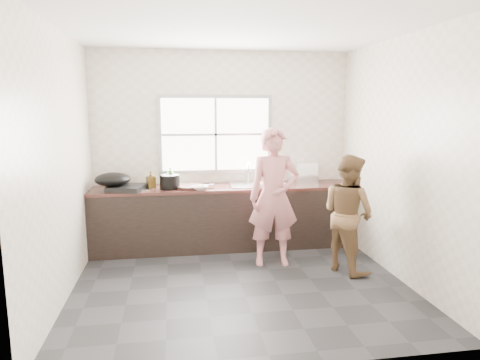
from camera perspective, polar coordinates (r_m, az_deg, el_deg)
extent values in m
cube|color=#28282A|center=(4.88, 0.03, -13.64)|extent=(3.60, 3.20, 0.01)
cube|color=silver|center=(4.55, 0.04, 19.55)|extent=(3.60, 3.20, 0.01)
cube|color=beige|center=(6.10, -2.34, 4.24)|extent=(3.60, 0.01, 2.70)
cube|color=beige|center=(4.60, -22.80, 1.74)|extent=(0.01, 3.20, 2.70)
cube|color=beige|center=(5.12, 20.45, 2.61)|extent=(0.01, 3.20, 2.70)
cube|color=beige|center=(2.96, 4.90, -1.51)|extent=(3.60, 0.01, 2.70)
cube|color=black|center=(5.95, -1.92, -5.09)|extent=(3.60, 0.62, 0.82)
cube|color=#391C17|center=(5.86, -1.94, -1.02)|extent=(3.60, 0.64, 0.04)
cube|color=silver|center=(5.91, 1.43, -0.68)|extent=(0.55, 0.45, 0.02)
cylinder|color=silver|center=(6.08, 1.09, 0.99)|extent=(0.02, 0.02, 0.30)
cube|color=#9EA0A5|center=(6.06, -3.28, 6.09)|extent=(1.60, 0.05, 1.10)
cube|color=white|center=(6.03, -3.25, 6.08)|extent=(1.50, 0.01, 1.00)
imported|color=#D17D80|center=(5.24, 4.53, -2.91)|extent=(0.60, 0.42, 1.58)
imported|color=brown|center=(5.19, 14.19, -4.32)|extent=(0.76, 0.84, 1.39)
cylinder|color=black|center=(5.73, -6.60, -0.90)|extent=(0.41, 0.41, 0.04)
cube|color=silver|center=(5.73, -4.40, -0.65)|extent=(0.20, 0.12, 0.01)
imported|color=silver|center=(5.61, -5.40, -1.05)|extent=(0.24, 0.24, 0.05)
imported|color=white|center=(5.74, 2.80, -0.77)|extent=(0.22, 0.22, 0.06)
imported|color=silver|center=(5.77, 5.19, -0.68)|extent=(0.24, 0.24, 0.07)
cylinder|color=black|center=(5.72, -9.35, -0.25)|extent=(0.32, 0.32, 0.19)
cylinder|color=silver|center=(5.99, -7.62, -0.59)|extent=(0.27, 0.27, 0.02)
imported|color=#2C872E|center=(5.85, -9.25, 0.41)|extent=(0.13, 0.13, 0.27)
imported|color=#483312|center=(5.83, -11.79, -0.05)|extent=(0.12, 0.12, 0.21)
imported|color=#432E10|center=(5.87, -8.93, -0.07)|extent=(0.16, 0.16, 0.17)
cylinder|color=silver|center=(5.77, -9.31, -0.56)|extent=(0.09, 0.09, 0.11)
cube|color=black|center=(5.75, -14.84, -1.01)|extent=(0.53, 0.53, 0.06)
ellipsoid|color=black|center=(5.77, -16.61, 0.09)|extent=(0.53, 0.53, 0.17)
cube|color=silver|center=(6.30, 8.34, 1.10)|extent=(0.43, 0.35, 0.28)
cylinder|color=#A9AAB0|center=(5.96, -16.12, -0.96)|extent=(0.27, 0.27, 0.01)
cylinder|color=#B5B8BD|center=(5.77, -12.78, -1.15)|extent=(0.34, 0.34, 0.01)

